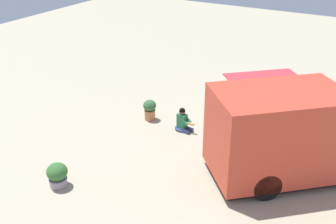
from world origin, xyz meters
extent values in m
plane|color=#B2A88B|center=(0.00, 0.00, 0.00)|extent=(40.00, 40.00, 0.00)
cube|color=#D3412C|center=(0.51, -0.82, 1.37)|extent=(3.96, 3.87, 2.32)
cube|color=black|center=(-0.21, -0.03, 1.51)|extent=(1.41, 1.29, 0.81)
cube|color=#D8343E|center=(-0.41, 0.18, 2.49)|extent=(1.93, 1.83, 0.03)
cube|color=black|center=(1.05, -0.33, 0.11)|extent=(4.58, 4.38, 0.21)
cylinder|color=black|center=(1.54, 1.39, 0.38)|extent=(0.72, 0.68, 0.77)
cylinder|color=black|center=(0.69, -1.94, 0.38)|extent=(0.72, 0.68, 0.77)
cylinder|color=black|center=(-0.58, -0.53, 0.38)|extent=(0.72, 0.68, 0.77)
ellipsoid|color=navy|center=(-2.95, 0.28, 0.05)|extent=(0.59, 0.53, 0.10)
cube|color=navy|center=(-2.77, 0.14, 0.06)|extent=(0.37, 0.17, 0.11)
cube|color=navy|center=(-2.73, 0.34, 0.06)|extent=(0.37, 0.17, 0.11)
cube|color=#2A7348|center=(-2.95, 0.28, 0.34)|extent=(0.34, 0.27, 0.48)
sphere|color=brown|center=(-2.95, 0.28, 0.68)|extent=(0.20, 0.20, 0.20)
sphere|color=black|center=(-2.95, 0.28, 0.71)|extent=(0.21, 0.21, 0.21)
cube|color=#2A7348|center=(-2.82, 0.16, 0.41)|extent=(0.35, 0.15, 0.26)
cube|color=#2A7348|center=(-2.79, 0.34, 0.41)|extent=(0.35, 0.15, 0.26)
cylinder|color=tan|center=(-2.64, 0.22, 0.34)|extent=(0.35, 0.11, 0.08)
cube|color=#719A4D|center=(-2.64, 0.22, 0.35)|extent=(0.29, 0.07, 0.02)
cylinder|color=#BC7749|center=(-4.30, 0.39, 0.18)|extent=(0.38, 0.38, 0.37)
torus|color=#C37B4A|center=(-4.30, 0.39, 0.35)|extent=(0.41, 0.41, 0.04)
ellipsoid|color=#366539|center=(-4.30, 0.39, 0.54)|extent=(0.46, 0.46, 0.39)
sphere|color=purple|center=(-4.27, 0.20, 0.56)|extent=(0.06, 0.06, 0.06)
sphere|color=purple|center=(-4.14, 0.48, 0.59)|extent=(0.08, 0.08, 0.08)
sphere|color=#8D51AF|center=(-4.37, 0.57, 0.57)|extent=(0.07, 0.07, 0.07)
sphere|color=#9551AD|center=(-4.46, 0.45, 0.63)|extent=(0.06, 0.06, 0.06)
sphere|color=purple|center=(-4.22, 0.50, 0.66)|extent=(0.07, 0.07, 0.07)
sphere|color=purple|center=(-4.27, 0.56, 0.61)|extent=(0.09, 0.09, 0.09)
cylinder|color=gray|center=(-4.30, -4.20, 0.12)|extent=(0.47, 0.47, 0.24)
torus|color=gray|center=(-4.30, -4.20, 0.23)|extent=(0.49, 0.49, 0.04)
ellipsoid|color=#376D32|center=(-4.30, -4.20, 0.45)|extent=(0.56, 0.56, 0.48)
sphere|color=white|center=(-4.30, -3.98, 0.53)|extent=(0.07, 0.07, 0.07)
sphere|color=white|center=(-4.44, -4.02, 0.49)|extent=(0.08, 0.08, 0.08)
sphere|color=white|center=(-4.24, -4.02, 0.58)|extent=(0.05, 0.05, 0.05)
sphere|color=white|center=(-4.08, -4.27, 0.50)|extent=(0.06, 0.06, 0.06)
sphere|color=white|center=(-4.38, -4.05, 0.59)|extent=(0.09, 0.09, 0.09)
camera|label=1|loc=(2.93, -10.75, 6.73)|focal=44.82mm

